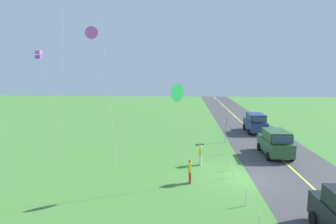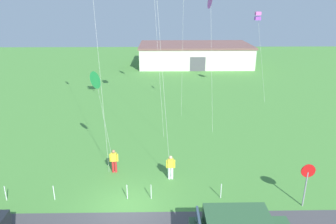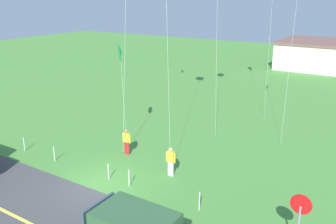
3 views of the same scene
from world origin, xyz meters
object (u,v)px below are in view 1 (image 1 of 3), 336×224
person_adult_companion (190,170)px  person_adult_near (200,154)px  car_parked_east_near (255,123)px  car_suv_foreground (275,143)px  kite_blue_mid (177,93)px  kite_cyan_top (39,55)px  kite_orange_near (92,33)px  stop_sign (225,125)px

person_adult_companion → person_adult_near: bearing=6.6°
car_parked_east_near → person_adult_near: 14.01m
car_suv_foreground → kite_blue_mid: (-7.35, 8.24, 4.81)m
person_adult_near → car_parked_east_near: bearing=-113.5°
person_adult_companion → kite_cyan_top: size_ratio=0.17×
car_suv_foreground → kite_cyan_top: 25.90m
kite_blue_mid → kite_cyan_top: 21.21m
car_parked_east_near → kite_blue_mid: bearing=152.1°
person_adult_near → person_adult_companion: (-3.63, 0.87, 0.00)m
car_parked_east_near → kite_cyan_top: bearing=95.8°
kite_blue_mid → person_adult_near: bearing=-20.9°
kite_cyan_top → car_parked_east_near: bearing=-84.2°
kite_cyan_top → kite_orange_near: bearing=-127.8°
person_adult_near → person_adult_companion: size_ratio=1.00×
person_adult_near → stop_sign: bearing=-105.2°
person_adult_near → kite_cyan_top: (9.61, 17.25, 8.05)m
person_adult_near → kite_blue_mid: 7.05m
stop_sign → car_suv_foreground: bearing=-140.3°
kite_cyan_top → person_adult_companion: bearing=-129.0°
kite_blue_mid → kite_orange_near: bearing=43.4°
kite_blue_mid → car_suv_foreground: bearing=-48.3°
kite_orange_near → person_adult_near: bearing=-110.2°
person_adult_companion → kite_orange_near: size_ratio=0.15×
car_parked_east_near → kite_cyan_top: 25.64m
car_parked_east_near → person_adult_companion: bearing=153.2°
stop_sign → person_adult_companion: (-10.78, 3.76, -0.94)m
person_adult_companion → kite_cyan_top: bearing=71.2°
kite_blue_mid → kite_cyan_top: size_ratio=0.70×
kite_blue_mid → kite_orange_near: 11.81m
car_parked_east_near → person_adult_near: car_parked_east_near is taller
person_adult_near → kite_orange_near: (3.41, 9.26, 9.52)m
car_parked_east_near → car_suv_foreground: bearing=176.5°
car_suv_foreground → person_adult_companion: 9.78m
car_suv_foreground → kite_orange_near: kite_orange_near is taller
kite_blue_mid → car_parked_east_near: bearing=-27.9°
person_adult_near → person_adult_companion: same height
stop_sign → kite_orange_near: bearing=107.1°
kite_blue_mid → kite_orange_near: kite_orange_near is taller
kite_orange_near → stop_sign: bearing=-72.9°
person_adult_near → kite_cyan_top: 21.32m
stop_sign → person_adult_near: stop_sign is taller
kite_orange_near → kite_cyan_top: size_ratio=1.17×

